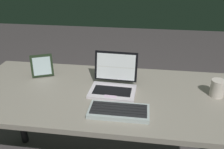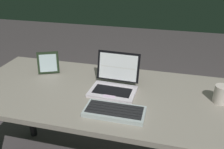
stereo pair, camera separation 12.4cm
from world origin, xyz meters
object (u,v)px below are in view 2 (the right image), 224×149
Objects in this scene: coffee_mug at (222,94)px; external_keyboard at (115,111)px; photo_frame at (48,63)px; laptop_front at (115,83)px.

external_keyboard is at bearing -155.35° from coffee_mug.
photo_frame is at bearing 147.40° from external_keyboard.
coffee_mug is at bearing 24.65° from external_keyboard.
laptop_front reaches higher than photo_frame.
laptop_front is 0.48m from photo_frame.
photo_frame is 1.04m from coffee_mug.
laptop_front is at bearing -13.26° from photo_frame.
photo_frame is at bearing 174.46° from coffee_mug.
laptop_front is 2.27× the size of coffee_mug.
coffee_mug is (0.57, 0.01, 0.01)m from laptop_front.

